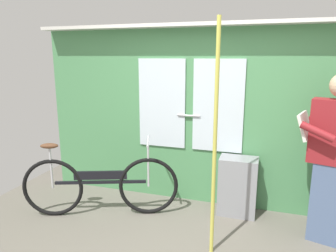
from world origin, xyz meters
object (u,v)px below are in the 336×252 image
passenger_reading_newspaper (333,157)px  handrail_pole (215,143)px  trash_bin_by_wall (238,186)px  bicycle_near_door (100,185)px

passenger_reading_newspaper → handrail_pole: handrail_pole is taller
trash_bin_by_wall → passenger_reading_newspaper: bearing=-18.4°
bicycle_near_door → passenger_reading_newspaper: (2.40, 0.22, 0.52)m
passenger_reading_newspaper → handrail_pole: 1.19m
bicycle_near_door → passenger_reading_newspaper: size_ratio=1.01×
bicycle_near_door → handrail_pole: size_ratio=0.79×
handrail_pole → trash_bin_by_wall: bearing=79.4°
passenger_reading_newspaper → bicycle_near_door: bearing=21.0°
passenger_reading_newspaper → trash_bin_by_wall: (-0.89, 0.30, -0.54)m
trash_bin_by_wall → handrail_pole: handrail_pole is taller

